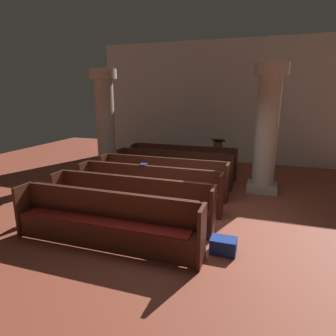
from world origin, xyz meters
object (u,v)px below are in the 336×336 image
at_px(lectern, 218,156).
at_px(pillar_far_side, 105,121).
at_px(pew_row_3, 148,186).
at_px(pew_row_1, 173,167).
at_px(pew_row_4, 130,200).
at_px(kneeler_box_blue, 223,246).
at_px(pew_row_5, 105,219).
at_px(pew_row_2, 162,175).
at_px(pew_row_0, 182,160).
at_px(pillar_aisle_side, 267,127).
at_px(hymn_book, 143,164).

bearing_deg(lectern, pillar_far_side, -151.72).
height_order(pew_row_3, pillar_far_side, pillar_far_side).
xyz_separation_m(pew_row_3, lectern, (0.93, 4.21, -0.05)).
xyz_separation_m(pillar_far_side, lectern, (3.38, 1.82, -1.28)).
relative_size(pew_row_1, lectern, 3.18).
distance_m(pew_row_3, pew_row_4, 0.97).
xyz_separation_m(pew_row_1, pillar_far_side, (-2.45, 0.45, 1.23)).
height_order(pew_row_3, kneeler_box_blue, pew_row_3).
distance_m(pew_row_5, lectern, 6.23).
relative_size(pew_row_4, kneeler_box_blue, 8.09).
bearing_deg(pew_row_2, pew_row_0, 90.00).
bearing_deg(pew_row_0, pillar_aisle_side, -17.83).
bearing_deg(pew_row_0, pew_row_2, -90.00).
bearing_deg(pillar_aisle_side, lectern, 126.86).
bearing_deg(pew_row_2, pew_row_5, -90.00).
distance_m(pillar_aisle_side, kneeler_box_blue, 4.00).
height_order(pew_row_0, lectern, lectern).
height_order(pew_row_1, pew_row_5, same).
bearing_deg(pew_row_0, pew_row_4, -90.00).
bearing_deg(hymn_book, pew_row_4, -80.67).
bearing_deg(pew_row_1, pillar_far_side, 169.54).
relative_size(hymn_book, kneeler_box_blue, 0.43).
bearing_deg(hymn_book, pillar_aisle_side, 35.55).
relative_size(pew_row_0, pillar_far_side, 1.03).
relative_size(pew_row_1, hymn_book, 18.80).
distance_m(pew_row_0, pew_row_4, 3.89).
bearing_deg(hymn_book, pew_row_5, -84.89).
relative_size(pew_row_4, pillar_far_side, 1.03).
xyz_separation_m(pew_row_4, lectern, (0.93, 5.18, -0.05)).
distance_m(pew_row_4, pillar_aisle_side, 4.16).
distance_m(pew_row_4, lectern, 5.27).
distance_m(pew_row_3, pillar_far_side, 3.64).
xyz_separation_m(pew_row_5, lectern, (0.93, 6.16, -0.05)).
bearing_deg(kneeler_box_blue, pew_row_1, 119.69).
bearing_deg(pew_row_4, pillar_aisle_side, 50.94).
xyz_separation_m(pew_row_1, kneeler_box_blue, (1.97, -3.45, -0.37)).
height_order(pillar_aisle_side, hymn_book, pillar_aisle_side).
xyz_separation_m(pew_row_2, pew_row_3, (0.00, -0.97, 0.00)).
xyz_separation_m(pew_row_0, pew_row_4, (0.00, -3.89, 0.00)).
xyz_separation_m(pew_row_5, pillar_aisle_side, (2.50, 4.05, 1.23)).
relative_size(pew_row_2, pillar_aisle_side, 1.03).
bearing_deg(pillar_far_side, pew_row_2, -30.16).
bearing_deg(pew_row_3, pillar_far_side, 135.65).
relative_size(lectern, hymn_book, 5.92).
distance_m(pew_row_3, pew_row_5, 1.94).
bearing_deg(pew_row_1, hymn_book, -96.19).
distance_m(pew_row_4, pillar_far_side, 4.34).
xyz_separation_m(pillar_aisle_side, kneeler_box_blue, (-0.53, -3.62, -1.61)).
xyz_separation_m(pew_row_2, hymn_book, (-0.19, -0.78, 0.46)).
distance_m(pew_row_1, pew_row_2, 0.97).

